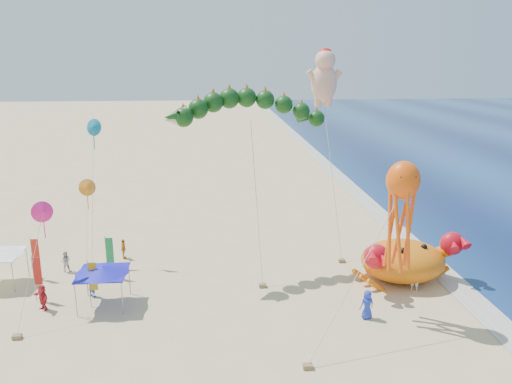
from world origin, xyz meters
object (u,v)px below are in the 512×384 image
dragon_kite (248,114)px  octopus_kite (401,208)px  canopy_blue (102,270)px  crab_inflatable (404,260)px  cherub_kite (324,76)px

dragon_kite → octopus_kite: dragon_kite is taller
dragon_kite → octopus_kite: bearing=-47.3°
dragon_kite → canopy_blue: size_ratio=3.87×
crab_inflatable → dragon_kite: (-10.84, 3.97, 10.07)m
dragon_kite → crab_inflatable: bearing=-20.1°
crab_inflatable → canopy_blue: 20.75m
crab_inflatable → cherub_kite: 15.92m
crab_inflatable → dragon_kite: bearing=159.9°
cherub_kite → canopy_blue: 22.85m
canopy_blue → cherub_kite: bearing=33.5°
crab_inflatable → cherub_kite: (-4.24, 8.90, 12.50)m
canopy_blue → crab_inflatable: bearing=5.4°
dragon_kite → cherub_kite: size_ratio=0.80×
cherub_kite → dragon_kite: bearing=-143.2°
dragon_kite → cherub_kite: cherub_kite is taller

